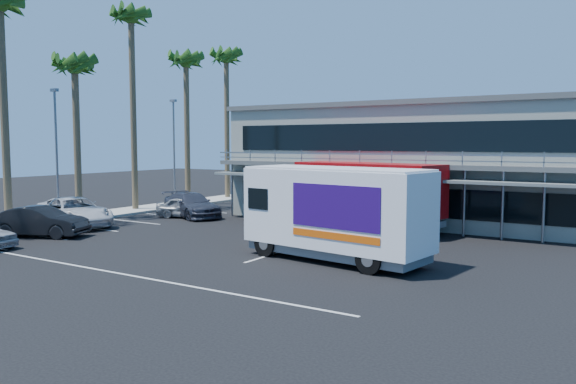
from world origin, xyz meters
The scene contains 16 objects.
ground centered at (0.00, 0.00, 0.00)m, with size 120.00×120.00×0.00m, color black.
building centered at (3.00, 14.94, 3.66)m, with size 22.40×12.00×7.30m.
curb_strip centered at (-15.00, 6.00, 0.08)m, with size 3.00×32.00×0.16m, color #A5A399.
palm_b centered at (-15.30, -1.50, 11.92)m, with size 2.80×2.80×13.75m.
palm_c centered at (-14.90, 3.00, 9.21)m, with size 2.80×2.80×10.75m.
palm_d centered at (-15.20, 8.00, 12.80)m, with size 2.80×2.80×14.75m.
palm_e centered at (-14.70, 13.00, 10.57)m, with size 2.80×2.80×12.25m.
palm_f centered at (-15.10, 18.50, 11.47)m, with size 2.80×2.80×13.25m.
light_pole_near centered at (-14.20, 1.00, 4.50)m, with size 0.50×0.25×8.09m.
light_pole_far centered at (-14.20, 11.00, 4.50)m, with size 0.50×0.25×8.09m.
red_truck centered at (1.90, 8.67, 2.07)m, with size 11.46×4.98×3.76m.
white_van centered at (4.92, 0.37, 2.05)m, with size 8.20×3.76×3.86m.
parked_car_b centered at (-10.83, -2.50, 0.79)m, with size 1.68×4.82×1.59m, color black.
parked_car_c centered at (-12.50, 0.80, 0.85)m, with size 2.80×6.08×1.69m, color silver.
parked_car_d centered at (-9.50, 7.60, 0.80)m, with size 2.23×5.49×1.59m, color #2E313E.
parked_car_e centered at (-9.50, 7.20, 0.68)m, with size 1.60×3.98×1.36m, color gray.
Camera 1 is at (15.49, -20.07, 4.87)m, focal length 35.00 mm.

